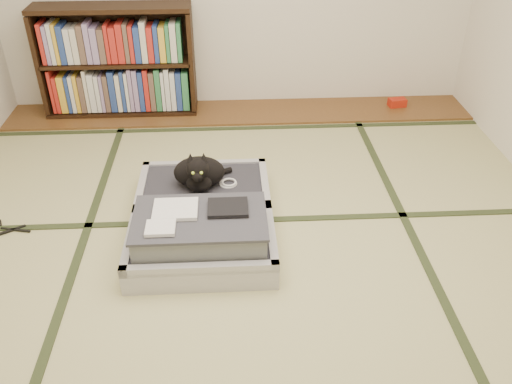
{
  "coord_description": "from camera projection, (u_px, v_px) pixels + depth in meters",
  "views": [
    {
      "loc": [
        -0.1,
        -2.37,
        2.04
      ],
      "look_at": [
        0.05,
        0.35,
        0.25
      ],
      "focal_mm": 38.0,
      "sensor_mm": 36.0,
      "label": 1
    }
  ],
  "objects": [
    {
      "name": "wood_strip",
      "position": [
        240.0,
        112.0,
        4.77
      ],
      "size": [
        4.0,
        0.5,
        0.02
      ],
      "primitive_type": "cube",
      "color": "brown",
      "rests_on": "ground"
    },
    {
      "name": "room_shell",
      "position": [
        249.0,
        0.0,
        2.3
      ],
      "size": [
        4.5,
        4.5,
        4.5
      ],
      "color": "white",
      "rests_on": "ground"
    },
    {
      "name": "suitcase",
      "position": [
        202.0,
        220.0,
        3.25
      ],
      "size": [
        0.84,
        1.12,
        0.33
      ],
      "color": "#B4B4B9",
      "rests_on": "floor"
    },
    {
      "name": "red_item",
      "position": [
        397.0,
        103.0,
        4.83
      ],
      "size": [
        0.16,
        0.11,
        0.07
      ],
      "primitive_type": "cube",
      "rotation": [
        0.0,
        0.0,
        0.15
      ],
      "color": "#B01F0E",
      "rests_on": "wood_strip"
    },
    {
      "name": "cat",
      "position": [
        199.0,
        173.0,
        3.41
      ],
      "size": [
        0.37,
        0.37,
        0.3
      ],
      "color": "black",
      "rests_on": "suitcase"
    },
    {
      "name": "cable_coil",
      "position": [
        228.0,
        183.0,
        3.49
      ],
      "size": [
        0.12,
        0.12,
        0.03
      ],
      "color": "white",
      "rests_on": "suitcase"
    },
    {
      "name": "tatami_borders",
      "position": [
        247.0,
        212.0,
        3.52
      ],
      "size": [
        4.0,
        4.5,
        0.01
      ],
      "color": "#2D381E",
      "rests_on": "ground"
    },
    {
      "name": "floor",
      "position": [
        251.0,
        262.0,
        3.11
      ],
      "size": [
        4.5,
        4.5,
        0.0
      ],
      "primitive_type": "plane",
      "color": "tan",
      "rests_on": "ground"
    },
    {
      "name": "bookcase",
      "position": [
        118.0,
        63.0,
        4.54
      ],
      "size": [
        1.28,
        0.29,
        0.92
      ],
      "color": "black",
      "rests_on": "wood_strip"
    }
  ]
}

